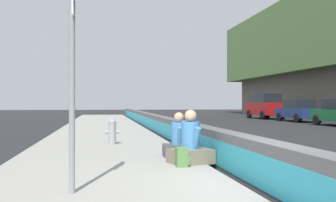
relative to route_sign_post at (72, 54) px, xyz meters
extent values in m
plane|color=#232326|center=(0.04, -3.14, -2.21)|extent=(160.00, 160.00, 0.00)
cube|color=gray|center=(0.04, -0.49, -2.14)|extent=(80.00, 4.40, 0.14)
cube|color=#545456|center=(0.04, -3.14, -1.79)|extent=(76.00, 0.44, 0.85)
cube|color=teal|center=(0.04, -2.92, -1.83)|extent=(74.48, 0.01, 0.54)
cylinder|color=gray|center=(0.00, 0.00, -0.27)|extent=(0.09, 0.09, 3.60)
cube|color=white|center=(0.00, -0.02, 0.73)|extent=(0.44, 0.02, 0.36)
cube|color=#1956AD|center=(0.00, -0.03, 0.73)|extent=(0.30, 0.01, 0.10)
cylinder|color=gray|center=(7.19, -0.77, -1.71)|extent=(0.24, 0.24, 0.72)
cone|color=gray|center=(7.19, -0.77, -1.27)|extent=(0.26, 0.26, 0.16)
cylinder|color=gray|center=(7.19, -0.94, -1.68)|extent=(0.10, 0.12, 0.10)
cylinder|color=gray|center=(7.19, -0.60, -1.68)|extent=(0.10, 0.12, 0.10)
cube|color=#706651|center=(2.69, -2.37, -1.91)|extent=(0.96, 1.04, 0.32)
cylinder|color=#427FB7|center=(2.69, -2.37, -1.45)|extent=(0.41, 0.41, 0.60)
sphere|color=tan|center=(2.69, -2.37, -1.02)|extent=(0.27, 0.27, 0.27)
cylinder|color=#427FB7|center=(2.90, -2.30, -1.51)|extent=(0.34, 0.24, 0.53)
cylinder|color=#427FB7|center=(2.48, -2.45, -1.51)|extent=(0.34, 0.24, 0.53)
cube|color=#424247|center=(3.91, -2.34, -1.92)|extent=(0.72, 0.83, 0.30)
cylinder|color=#427FB7|center=(3.91, -2.34, -1.50)|extent=(0.38, 0.38, 0.56)
sphere|color=tan|center=(3.91, -2.34, -1.09)|extent=(0.25, 0.25, 0.25)
cylinder|color=#427FB7|center=(4.11, -2.36, -1.55)|extent=(0.29, 0.15, 0.49)
cylinder|color=#427FB7|center=(3.70, -2.33, -1.55)|extent=(0.29, 0.15, 0.49)
cube|color=#4C7A3D|center=(2.26, -2.08, -1.87)|extent=(0.32, 0.22, 0.40)
cube|color=#4C7A3D|center=(2.26, -2.22, -1.93)|extent=(0.22, 0.06, 0.20)
cylinder|color=black|center=(18.92, -14.32, -1.88)|extent=(0.67, 0.24, 0.66)
cube|color=navy|center=(23.78, -15.45, -1.52)|extent=(4.54, 1.91, 0.72)
cube|color=black|center=(23.68, -15.46, -0.83)|extent=(2.24, 1.67, 0.66)
cylinder|color=black|center=(25.20, -14.56, -1.88)|extent=(0.67, 0.24, 0.66)
cylinder|color=black|center=(25.24, -16.28, -1.88)|extent=(0.67, 0.24, 0.66)
cylinder|color=black|center=(22.32, -14.63, -1.88)|extent=(0.67, 0.24, 0.66)
cylinder|color=black|center=(22.36, -16.35, -1.88)|extent=(0.67, 0.24, 0.66)
cube|color=maroon|center=(29.76, -15.20, -1.28)|extent=(4.87, 2.10, 1.10)
cube|color=black|center=(29.66, -15.21, -0.33)|extent=(3.16, 1.84, 0.80)
cylinder|color=black|center=(31.26, -14.22, -1.83)|extent=(0.77, 0.25, 0.76)
cylinder|color=black|center=(31.33, -16.07, -1.83)|extent=(0.77, 0.25, 0.76)
cylinder|color=black|center=(28.19, -14.34, -1.83)|extent=(0.77, 0.25, 0.76)
cylinder|color=black|center=(28.26, -16.18, -1.83)|extent=(0.77, 0.25, 0.76)
camera|label=1|loc=(-6.30, -0.43, -0.73)|focal=44.36mm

